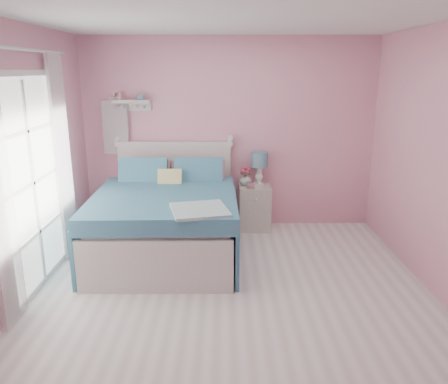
{
  "coord_description": "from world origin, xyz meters",
  "views": [
    {
      "loc": [
        -0.08,
        -3.77,
        2.16
      ],
      "look_at": [
        -0.07,
        1.2,
        0.76
      ],
      "focal_mm": 35.0,
      "sensor_mm": 36.0,
      "label": 1
    }
  ],
  "objects_px": {
    "table_lamp": "(259,162)",
    "bed": "(167,220)",
    "vase": "(245,179)",
    "teacup": "(250,186)",
    "nightstand": "(255,207)"
  },
  "relations": [
    {
      "from": "table_lamp",
      "to": "bed",
      "type": "bearing_deg",
      "value": -142.51
    },
    {
      "from": "vase",
      "to": "teacup",
      "type": "height_order",
      "value": "vase"
    },
    {
      "from": "bed",
      "to": "nightstand",
      "type": "xyz_separation_m",
      "value": [
        1.11,
        0.81,
        -0.1
      ]
    },
    {
      "from": "nightstand",
      "to": "table_lamp",
      "type": "xyz_separation_m",
      "value": [
        0.06,
        0.09,
        0.63
      ]
    },
    {
      "from": "table_lamp",
      "to": "vase",
      "type": "relative_size",
      "value": 2.61
    },
    {
      "from": "teacup",
      "to": "bed",
      "type": "bearing_deg",
      "value": -146.87
    },
    {
      "from": "nightstand",
      "to": "teacup",
      "type": "xyz_separation_m",
      "value": [
        -0.07,
        -0.13,
        0.35
      ]
    },
    {
      "from": "vase",
      "to": "nightstand",
      "type": "bearing_deg",
      "value": -10.66
    },
    {
      "from": "nightstand",
      "to": "teacup",
      "type": "distance_m",
      "value": 0.38
    },
    {
      "from": "nightstand",
      "to": "table_lamp",
      "type": "distance_m",
      "value": 0.64
    },
    {
      "from": "bed",
      "to": "table_lamp",
      "type": "bearing_deg",
      "value": 36.25
    },
    {
      "from": "vase",
      "to": "teacup",
      "type": "bearing_deg",
      "value": -68.6
    },
    {
      "from": "nightstand",
      "to": "bed",
      "type": "bearing_deg",
      "value": -143.93
    },
    {
      "from": "nightstand",
      "to": "table_lamp",
      "type": "relative_size",
      "value": 1.36
    },
    {
      "from": "table_lamp",
      "to": "vase",
      "type": "xyz_separation_m",
      "value": [
        -0.19,
        -0.07,
        -0.23
      ]
    }
  ]
}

